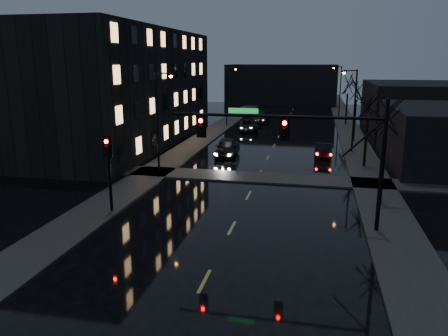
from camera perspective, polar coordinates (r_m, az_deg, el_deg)
The scene contains 22 objects.
ground at distance 16.91m, azimuth -4.34°, elevation -17.67°, with size 160.00×160.00×0.00m, color black.
sidewalk_left at distance 51.18m, azimuth -2.65°, elevation 3.99°, with size 3.00×140.00×0.12m, color #2D2D2B.
sidewalk_right at distance 49.78m, azimuth 16.70°, elevation 3.14°, with size 3.00×140.00×0.12m, color #2D2D2B.
sidewalk_cross at distance 33.74m, azimuth 4.38°, elevation -1.24°, with size 40.00×3.00×0.12m, color #2D2D2B.
apartment_block at distance 48.51m, azimuth -13.58°, elevation 10.15°, with size 12.00×30.00×12.00m, color black.
commercial_right_far at distance 63.40m, azimuth 23.70°, elevation 7.44°, with size 12.00×18.00×6.00m, color black.
far_block at distance 92.21m, azimuth 7.51°, elevation 10.76°, with size 22.00×10.00×8.00m, color black.
signal_mast at distance 23.15m, azimuth 10.96°, elevation 3.76°, with size 11.11×0.41×7.00m.
signal_pole_left at distance 26.26m, azimuth -14.82°, elevation 0.59°, with size 0.35×0.41×4.53m.
tree_near at distance 28.26m, azimuth 20.65°, elevation 7.68°, with size 3.52×3.52×8.08m.
tree_mid_a at distance 38.17m, azimuth 18.43°, elevation 8.66°, with size 3.30×3.30×7.58m.
tree_mid_b at distance 50.04m, azimuth 17.02°, elevation 10.74°, with size 3.74×3.74×8.59m.
tree_far at distance 64.01m, azimuth 15.94°, elevation 10.88°, with size 3.43×3.43×7.88m.
streetlight_l_near at distance 34.14m, azimuth -8.39°, elevation 6.90°, with size 1.53×0.28×8.00m.
streetlight_l_far at distance 60.10m, azimuth 0.57°, elevation 10.01°, with size 1.53×0.28×8.00m.
streetlight_r_mid at distance 44.13m, azimuth 16.43°, elevation 8.04°, with size 1.53×0.28×8.00m.
streetlight_r_far at distance 72.01m, azimuth 14.80°, elevation 10.20°, with size 1.53×0.28×8.00m.
oncoming_car_a at distance 41.19m, azimuth 0.35°, elevation 2.71°, with size 2.02×5.02×1.71m, color black.
oncoming_car_b at distance 40.99m, azimuth 0.46°, elevation 2.42°, with size 1.47×4.22×1.39m, color black.
oncoming_car_c at distance 56.34m, azimuth 3.25°, elevation 5.58°, with size 2.40×5.20×1.44m, color black.
oncoming_car_d at distance 64.46m, azimuth 4.84°, elevation 6.66°, with size 2.21×5.43×1.57m, color black.
lead_car at distance 42.02m, azimuth 12.88°, elevation 2.35°, with size 1.46×4.19×1.38m, color black.
Camera 1 is at (4.14, -13.81, 8.84)m, focal length 35.00 mm.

